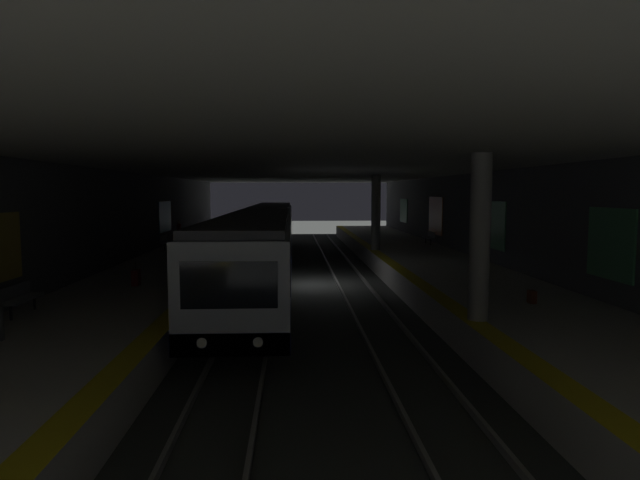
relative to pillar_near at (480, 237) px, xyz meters
The scene contains 19 objects.
ground_plane 13.09m from the pillar_near, 20.10° to the left, with size 120.00×120.00×0.00m, color #383A38.
track_left 12.51m from the pillar_near, 10.25° to the left, with size 60.00×1.53×0.16m.
track_right 13.96m from the pillar_near, 28.85° to the left, with size 60.00×1.53×0.16m.
platform_left 12.41m from the pillar_near, 10.47° to the right, with size 60.00×5.30×1.06m.
platform_right 16.37m from the pillar_near, 42.51° to the left, with size 60.00×5.30×1.06m.
wall_left 13.00m from the pillar_near, 23.10° to the right, with size 60.00×0.56×5.60m.
wall_right 18.22m from the pillar_near, 49.26° to the left, with size 60.00×0.56×5.60m.
ceiling_slab 12.90m from the pillar_near, 20.10° to the left, with size 60.00×19.40×0.40m.
pillar_near is the anchor object (origin of this frame).
pillar_far 18.13m from the pillar_near, ahead, with size 0.56×0.56×4.55m.
metro_train 17.74m from the pillar_near, 21.73° to the left, with size 36.77×2.83×3.49m.
bench_left_mid 21.90m from the pillar_near, 11.05° to the right, with size 1.70×0.47×0.86m.
bench_right_near 13.07m from the pillar_near, 84.28° to the left, with size 1.70×0.47×0.86m.
bench_right_mid 23.09m from the pillar_near, 34.03° to the left, with size 1.70×0.47×0.86m.
bench_right_far 29.95m from the pillar_near, 25.52° to the left, with size 1.70×0.47×0.86m.
person_waiting_near 22.67m from the pillar_near, 29.04° to the left, with size 0.60×0.22×1.62m.
person_walking_mid 26.68m from the pillar_near, 29.05° to the left, with size 0.60×0.22×1.54m.
suitcase_rolling 12.68m from the pillar_near, 61.16° to the left, with size 0.41×0.25×0.89m.
backpack_on_floor 3.86m from the pillar_near, 49.64° to the right, with size 0.30×0.20×0.40m.
Camera 1 is at (-26.13, 0.74, 4.54)m, focal length 30.11 mm.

